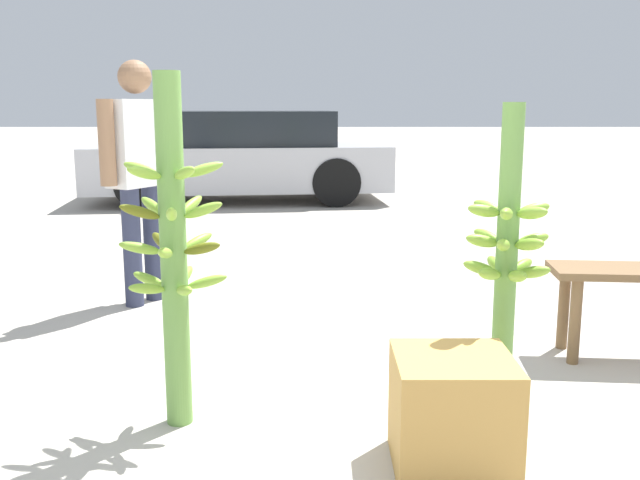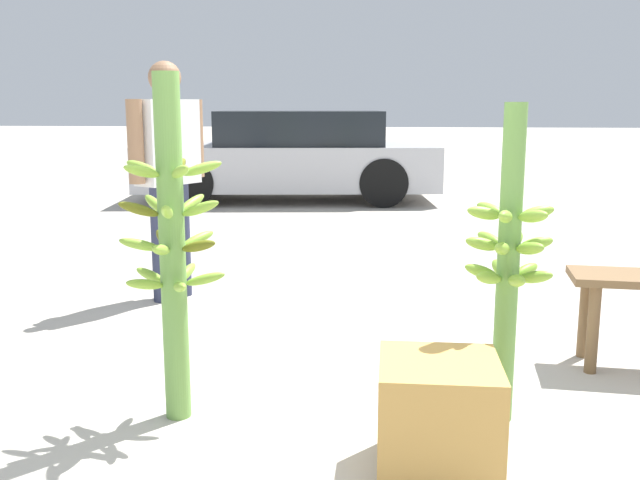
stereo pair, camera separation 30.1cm
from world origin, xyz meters
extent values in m
plane|color=#B2AA9E|center=(0.00, 0.00, 0.00)|extent=(80.00, 80.00, 0.00)
cylinder|color=#6B9E47|center=(-0.72, 0.09, 0.73)|extent=(0.11, 0.11, 1.47)
ellipsoid|color=#84B238|center=(-0.80, -0.02, 1.08)|extent=(0.14, 0.17, 0.09)
ellipsoid|color=#84B238|center=(-0.64, -0.02, 1.08)|extent=(0.14, 0.17, 0.09)
ellipsoid|color=#84B238|center=(-0.60, 0.13, 1.08)|extent=(0.18, 0.09, 0.09)
ellipsoid|color=#5D6216|center=(-0.72, 0.22, 1.08)|extent=(0.04, 0.17, 0.09)
ellipsoid|color=#84B238|center=(-0.85, 0.13, 1.08)|extent=(0.18, 0.09, 0.09)
ellipsoid|color=#5D6216|center=(-0.84, 0.03, 0.92)|extent=(0.17, 0.12, 0.10)
ellipsoid|color=#84B238|center=(-0.70, -0.04, 0.92)|extent=(0.08, 0.18, 0.10)
ellipsoid|color=#84B238|center=(-0.59, 0.08, 0.92)|extent=(0.18, 0.06, 0.10)
ellipsoid|color=#84B238|center=(-0.67, 0.21, 0.92)|extent=(0.11, 0.18, 0.10)
ellipsoid|color=#84B238|center=(-0.82, 0.18, 0.92)|extent=(0.16, 0.15, 0.10)
ellipsoid|color=#5D6216|center=(-0.60, 0.05, 0.77)|extent=(0.18, 0.10, 0.08)
ellipsoid|color=#84B238|center=(-0.64, 0.20, 0.77)|extent=(0.14, 0.16, 0.08)
ellipsoid|color=#5D6216|center=(-0.80, 0.20, 0.77)|extent=(0.13, 0.17, 0.08)
ellipsoid|color=#84B238|center=(-0.85, 0.05, 0.77)|extent=(0.18, 0.09, 0.08)
ellipsoid|color=#84B238|center=(-0.73, -0.04, 0.77)|extent=(0.05, 0.18, 0.08)
ellipsoid|color=#84B238|center=(-0.81, 0.00, 0.61)|extent=(0.15, 0.15, 0.08)
ellipsoid|color=#84B238|center=(-0.66, -0.03, 0.61)|extent=(0.12, 0.17, 0.08)
ellipsoid|color=#84B238|center=(-0.59, 0.11, 0.61)|extent=(0.18, 0.07, 0.08)
ellipsoid|color=#84B238|center=(-0.70, 0.22, 0.61)|extent=(0.07, 0.18, 0.08)
ellipsoid|color=#84B238|center=(-0.84, 0.15, 0.61)|extent=(0.18, 0.12, 0.08)
cylinder|color=#6B9E47|center=(0.67, 0.20, 0.67)|extent=(0.09, 0.09, 1.35)
ellipsoid|color=#84B238|center=(0.64, 0.09, 0.90)|extent=(0.10, 0.16, 0.08)
ellipsoid|color=#84B238|center=(0.75, 0.12, 0.90)|extent=(0.14, 0.15, 0.08)
ellipsoid|color=#84B238|center=(0.78, 0.22, 0.90)|extent=(0.16, 0.08, 0.08)
ellipsoid|color=#5D6216|center=(0.71, 0.31, 0.90)|extent=(0.10, 0.16, 0.08)
ellipsoid|color=#84B238|center=(0.60, 0.29, 0.90)|extent=(0.14, 0.15, 0.08)
ellipsoid|color=#84B238|center=(0.56, 0.18, 0.90)|extent=(0.16, 0.08, 0.08)
ellipsoid|color=#84B238|center=(0.78, 0.21, 0.77)|extent=(0.15, 0.07, 0.08)
ellipsoid|color=#84B238|center=(0.72, 0.30, 0.77)|extent=(0.11, 0.16, 0.08)
ellipsoid|color=#84B238|center=(0.61, 0.29, 0.77)|extent=(0.13, 0.15, 0.08)
ellipsoid|color=#84B238|center=(0.56, 0.19, 0.77)|extent=(0.15, 0.07, 0.08)
ellipsoid|color=#84B238|center=(0.63, 0.10, 0.77)|extent=(0.11, 0.16, 0.08)
ellipsoid|color=#84B238|center=(0.74, 0.11, 0.77)|extent=(0.13, 0.15, 0.08)
ellipsoid|color=#84B238|center=(0.78, 0.16, 0.64)|extent=(0.16, 0.10, 0.08)
ellipsoid|color=#84B238|center=(0.76, 0.27, 0.64)|extent=(0.15, 0.13, 0.08)
ellipsoid|color=#84B238|center=(0.65, 0.31, 0.64)|extent=(0.08, 0.16, 0.08)
ellipsoid|color=#84B238|center=(0.57, 0.24, 0.64)|extent=(0.16, 0.10, 0.08)
ellipsoid|color=#84B238|center=(0.59, 0.13, 0.64)|extent=(0.15, 0.13, 0.08)
ellipsoid|color=#84B238|center=(0.69, 0.09, 0.64)|extent=(0.08, 0.16, 0.08)
cylinder|color=#2D334C|center=(-1.37, 1.88, 0.40)|extent=(0.17, 0.17, 0.80)
cylinder|color=#2D334C|center=(-1.28, 2.05, 0.40)|extent=(0.17, 0.17, 0.80)
cube|color=white|center=(-1.32, 1.97, 1.09)|extent=(0.39, 0.48, 0.57)
cylinder|color=#936B4C|center=(-1.46, 1.73, 1.10)|extent=(0.14, 0.14, 0.54)
cylinder|color=#936B4C|center=(-1.19, 2.20, 1.10)|extent=(0.14, 0.14, 0.54)
sphere|color=#936B4C|center=(-1.32, 1.97, 1.51)|extent=(0.22, 0.22, 0.22)
cylinder|color=brown|center=(1.23, 1.03, 0.23)|extent=(0.06, 0.06, 0.45)
cylinder|color=brown|center=(1.21, 0.79, 0.23)|extent=(0.06, 0.06, 0.45)
cube|color=#B7B7BC|center=(-1.26, 7.23, 0.48)|extent=(4.26, 2.11, 0.60)
cube|color=black|center=(-1.09, 7.25, 1.01)|extent=(2.41, 1.78, 0.47)
cylinder|color=black|center=(-2.44, 6.34, 0.32)|extent=(0.66, 0.27, 0.64)
cylinder|color=black|center=(-2.60, 7.85, 0.32)|extent=(0.66, 0.27, 0.64)
cylinder|color=black|center=(0.09, 6.62, 0.32)|extent=(0.66, 0.27, 0.64)
cylinder|color=black|center=(-0.08, 8.13, 0.32)|extent=(0.66, 0.27, 0.64)
cube|color=#C69347|center=(0.37, -0.30, 0.22)|extent=(0.43, 0.43, 0.43)
camera|label=1|loc=(-0.12, -2.76, 1.34)|focal=40.00mm
camera|label=2|loc=(0.18, -2.75, 1.34)|focal=40.00mm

